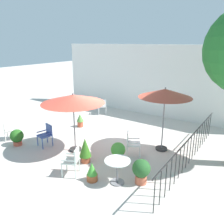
{
  "coord_description": "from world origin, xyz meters",
  "views": [
    {
      "loc": [
        5.29,
        -7.17,
        3.93
      ],
      "look_at": [
        0.0,
        0.6,
        1.05
      ],
      "focal_mm": 36.99,
      "sensor_mm": 36.0,
      "label": 1
    }
  ],
  "objects_px": {
    "patio_chair_2": "(73,159)",
    "potted_plant_2": "(80,120)",
    "patio_umbrella_0": "(73,99)",
    "potted_plant_3": "(118,151)",
    "patio_umbrella_1": "(165,94)",
    "patio_chair_1": "(9,129)",
    "patio_chair_0": "(46,134)",
    "potted_plant_0": "(141,170)",
    "patio_chair_3": "(131,142)",
    "cafe_table_0": "(117,167)",
    "potted_plant_5": "(92,172)",
    "potted_plant_4": "(17,137)",
    "patio_chair_4": "(102,105)",
    "potted_plant_1": "(85,149)"
  },
  "relations": [
    {
      "from": "patio_chair_2",
      "to": "potted_plant_2",
      "type": "xyz_separation_m",
      "value": [
        -2.63,
        3.26,
        -0.19
      ]
    },
    {
      "from": "patio_umbrella_0",
      "to": "potted_plant_3",
      "type": "relative_size",
      "value": 3.49
    },
    {
      "from": "patio_umbrella_1",
      "to": "patio_chair_2",
      "type": "distance_m",
      "value": 3.87
    },
    {
      "from": "patio_chair_1",
      "to": "potted_plant_3",
      "type": "relative_size",
      "value": 1.32
    },
    {
      "from": "patio_chair_0",
      "to": "potted_plant_0",
      "type": "xyz_separation_m",
      "value": [
        4.25,
        -0.19,
        -0.08
      ]
    },
    {
      "from": "patio_chair_3",
      "to": "potted_plant_3",
      "type": "distance_m",
      "value": 0.64
    },
    {
      "from": "patio_umbrella_1",
      "to": "patio_chair_2",
      "type": "height_order",
      "value": "patio_umbrella_1"
    },
    {
      "from": "cafe_table_0",
      "to": "potted_plant_2",
      "type": "relative_size",
      "value": 1.18
    },
    {
      "from": "patio_chair_1",
      "to": "potted_plant_5",
      "type": "distance_m",
      "value": 4.72
    },
    {
      "from": "potted_plant_0",
      "to": "potted_plant_4",
      "type": "relative_size",
      "value": 1.14
    },
    {
      "from": "potted_plant_4",
      "to": "potted_plant_5",
      "type": "xyz_separation_m",
      "value": [
        3.98,
        -0.24,
        -0.07
      ]
    },
    {
      "from": "cafe_table_0",
      "to": "patio_chair_1",
      "type": "height_order",
      "value": "patio_chair_1"
    },
    {
      "from": "cafe_table_0",
      "to": "potted_plant_5",
      "type": "bearing_deg",
      "value": -154.22
    },
    {
      "from": "potted_plant_3",
      "to": "patio_umbrella_0",
      "type": "bearing_deg",
      "value": -171.0
    },
    {
      "from": "cafe_table_0",
      "to": "patio_chair_4",
      "type": "distance_m",
      "value": 6.6
    },
    {
      "from": "patio_chair_4",
      "to": "potted_plant_4",
      "type": "distance_m",
      "value": 5.13
    },
    {
      "from": "patio_chair_0",
      "to": "potted_plant_1",
      "type": "relative_size",
      "value": 0.97
    },
    {
      "from": "patio_umbrella_0",
      "to": "cafe_table_0",
      "type": "relative_size",
      "value": 3.05
    },
    {
      "from": "potted_plant_2",
      "to": "potted_plant_4",
      "type": "bearing_deg",
      "value": -102.88
    },
    {
      "from": "patio_chair_2",
      "to": "potted_plant_0",
      "type": "relative_size",
      "value": 1.21
    },
    {
      "from": "patio_umbrella_0",
      "to": "patio_chair_1",
      "type": "height_order",
      "value": "patio_umbrella_0"
    },
    {
      "from": "cafe_table_0",
      "to": "patio_umbrella_1",
      "type": "bearing_deg",
      "value": 85.51
    },
    {
      "from": "patio_chair_0",
      "to": "potted_plant_5",
      "type": "relative_size",
      "value": 1.45
    },
    {
      "from": "patio_chair_4",
      "to": "potted_plant_4",
      "type": "xyz_separation_m",
      "value": [
        -0.38,
        -5.11,
        -0.17
      ]
    },
    {
      "from": "cafe_table_0",
      "to": "potted_plant_4",
      "type": "relative_size",
      "value": 1.14
    },
    {
      "from": "patio_umbrella_0",
      "to": "potted_plant_5",
      "type": "distance_m",
      "value": 2.72
    },
    {
      "from": "patio_chair_2",
      "to": "potted_plant_1",
      "type": "bearing_deg",
      "value": 103.94
    },
    {
      "from": "patio_umbrella_1",
      "to": "patio_chair_4",
      "type": "distance_m",
      "value": 5.29
    },
    {
      "from": "patio_umbrella_1",
      "to": "potted_plant_4",
      "type": "xyz_separation_m",
      "value": [
        -4.87,
        -2.82,
        -1.8
      ]
    },
    {
      "from": "patio_chair_0",
      "to": "patio_chair_4",
      "type": "distance_m",
      "value": 4.51
    },
    {
      "from": "patio_chair_0",
      "to": "potted_plant_3",
      "type": "distance_m",
      "value": 3.03
    },
    {
      "from": "patio_chair_2",
      "to": "potted_plant_4",
      "type": "height_order",
      "value": "patio_chair_2"
    },
    {
      "from": "cafe_table_0",
      "to": "potted_plant_1",
      "type": "height_order",
      "value": "potted_plant_1"
    },
    {
      "from": "potted_plant_1",
      "to": "potted_plant_4",
      "type": "bearing_deg",
      "value": -171.22
    },
    {
      "from": "patio_umbrella_1",
      "to": "potted_plant_0",
      "type": "distance_m",
      "value": 2.96
    },
    {
      "from": "patio_umbrella_0",
      "to": "potted_plant_1",
      "type": "xyz_separation_m",
      "value": [
        0.89,
        -0.46,
        -1.51
      ]
    },
    {
      "from": "patio_chair_3",
      "to": "potted_plant_5",
      "type": "xyz_separation_m",
      "value": [
        -0.14,
        -2.06,
        -0.22
      ]
    },
    {
      "from": "patio_chair_2",
      "to": "potted_plant_3",
      "type": "relative_size",
      "value": 1.38
    },
    {
      "from": "cafe_table_0",
      "to": "potted_plant_5",
      "type": "xyz_separation_m",
      "value": [
        -0.67,
        -0.32,
        -0.22
      ]
    },
    {
      "from": "cafe_table_0",
      "to": "potted_plant_5",
      "type": "distance_m",
      "value": 0.78
    },
    {
      "from": "potted_plant_4",
      "to": "patio_umbrella_1",
      "type": "bearing_deg",
      "value": 30.11
    },
    {
      "from": "potted_plant_1",
      "to": "patio_umbrella_1",
      "type": "bearing_deg",
      "value": 53.07
    },
    {
      "from": "patio_umbrella_0",
      "to": "patio_chair_2",
      "type": "xyz_separation_m",
      "value": [
        1.09,
        -1.26,
        -1.45
      ]
    },
    {
      "from": "patio_chair_1",
      "to": "patio_chair_2",
      "type": "distance_m",
      "value": 4.05
    },
    {
      "from": "patio_umbrella_1",
      "to": "potted_plant_0",
      "type": "height_order",
      "value": "patio_umbrella_1"
    },
    {
      "from": "patio_chair_1",
      "to": "potted_plant_1",
      "type": "xyz_separation_m",
      "value": [
        3.83,
        0.33,
        -0.02
      ]
    },
    {
      "from": "patio_chair_0",
      "to": "cafe_table_0",
      "type": "bearing_deg",
      "value": -8.7
    },
    {
      "from": "patio_chair_3",
      "to": "patio_chair_4",
      "type": "height_order",
      "value": "patio_chair_4"
    },
    {
      "from": "patio_umbrella_1",
      "to": "patio_chair_1",
      "type": "height_order",
      "value": "patio_umbrella_1"
    },
    {
      "from": "potted_plant_3",
      "to": "cafe_table_0",
      "type": "bearing_deg",
      "value": -58.03
    }
  ]
}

